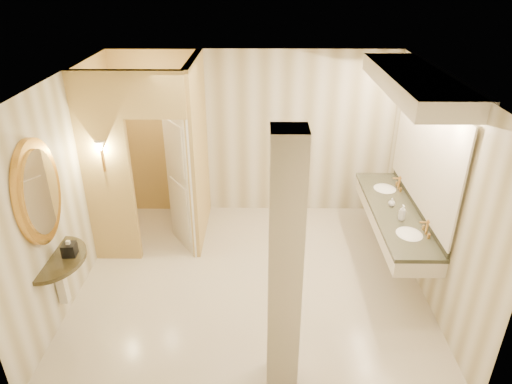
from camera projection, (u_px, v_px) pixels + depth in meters
floor at (251, 279)px, 6.20m from camera, size 4.50×4.50×0.00m
ceiling at (250, 80)px, 4.98m from camera, size 4.50×4.50×0.00m
wall_back at (253, 135)px, 7.37m from camera, size 4.50×0.02×2.70m
wall_front at (245, 297)px, 3.81m from camera, size 4.50×0.02×2.70m
wall_left at (68, 189)px, 5.61m from camera, size 0.02×4.00×2.70m
wall_right at (434, 191)px, 5.57m from camera, size 0.02×4.00×2.70m
toilet_closet at (172, 157)px, 6.45m from camera, size 1.50×1.55×2.70m
wall_sconce at (101, 148)px, 5.82m from camera, size 0.14×0.14×0.42m
vanity at (406, 157)px, 5.80m from camera, size 0.75×2.51×2.09m
console_shelf at (45, 222)px, 4.93m from camera, size 0.90×0.90×1.90m
pillar at (285, 269)px, 4.15m from camera, size 0.31×0.31×2.70m
tissue_box at (69, 249)px, 5.15m from camera, size 0.16×0.16×0.15m
toilet at (186, 201)px, 7.44m from camera, size 0.52×0.77×0.73m
soap_bottle_a at (402, 213)px, 5.91m from camera, size 0.08×0.08×0.14m
soap_bottle_b at (392, 202)px, 6.19m from camera, size 0.12×0.12×0.12m
soap_bottle_c at (402, 213)px, 5.84m from camera, size 0.09×0.09×0.22m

